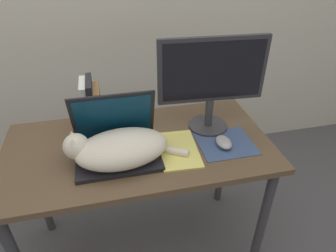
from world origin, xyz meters
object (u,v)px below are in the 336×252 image
at_px(cat, 118,148).
at_px(external_monitor, 212,79).
at_px(laptop, 117,143).
at_px(computer_mouse, 224,142).
at_px(notepad, 178,149).
at_px(book_row, 91,105).

xyz_separation_m(cat, external_monitor, (0.44, 0.16, 0.18)).
bearing_deg(external_monitor, laptop, -166.27).
xyz_separation_m(computer_mouse, notepad, (-0.20, 0.01, -0.02)).
relative_size(cat, book_row, 2.12).
distance_m(external_monitor, book_row, 0.57).
bearing_deg(cat, laptop, 92.06).
xyz_separation_m(book_row, notepad, (0.35, -0.29, -0.11)).
xyz_separation_m(external_monitor, computer_mouse, (0.02, -0.16, -0.23)).
distance_m(computer_mouse, book_row, 0.63).
xyz_separation_m(cat, computer_mouse, (0.45, 0.00, -0.05)).
xyz_separation_m(laptop, book_row, (-0.09, 0.25, 0.06)).
xyz_separation_m(external_monitor, book_row, (-0.53, 0.14, -0.14)).
distance_m(external_monitor, computer_mouse, 0.28).
distance_m(cat, external_monitor, 0.50).
relative_size(laptop, computer_mouse, 3.46).
bearing_deg(notepad, external_monitor, 38.24).
bearing_deg(computer_mouse, notepad, 175.87).
relative_size(book_row, notepad, 0.86).
height_order(external_monitor, notepad, external_monitor).
bearing_deg(external_monitor, cat, -159.68).
bearing_deg(laptop, notepad, -8.73).
bearing_deg(laptop, external_monitor, 13.73).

